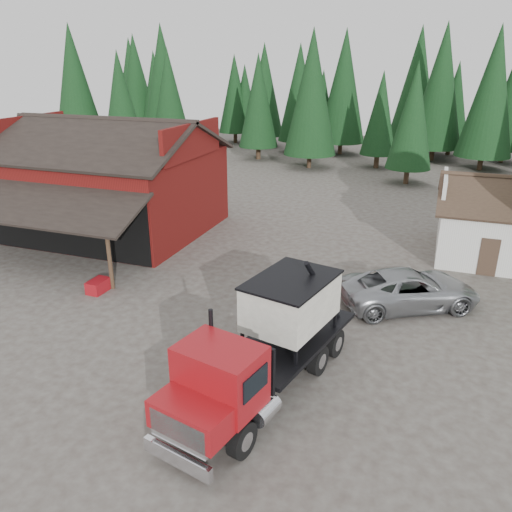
% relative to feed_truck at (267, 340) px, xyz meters
% --- Properties ---
extents(ground, '(120.00, 120.00, 0.00)m').
position_rel_feed_truck_xyz_m(ground, '(-4.01, 2.88, -1.88)').
color(ground, '#413933').
rests_on(ground, ground).
extents(red_barn, '(12.80, 13.63, 7.18)m').
position_rel_feed_truck_xyz_m(red_barn, '(-15.01, 12.78, 0.81)').
color(red_barn, '#601110').
rests_on(red_barn, ground).
extents(conifer_backdrop, '(76.00, 16.00, 16.00)m').
position_rel_feed_truck_xyz_m(conifer_backdrop, '(-4.01, 44.88, -1.88)').
color(conifer_backdrop, black).
rests_on(conifer_backdrop, ground).
extents(near_pine_a, '(4.40, 4.40, 11.40)m').
position_rel_feed_truck_xyz_m(near_pine_a, '(-26.01, 30.88, 4.51)').
color(near_pine_a, '#382619').
rests_on(near_pine_a, ground).
extents(near_pine_b, '(3.96, 3.96, 10.40)m').
position_rel_feed_truck_xyz_m(near_pine_b, '(1.99, 32.88, 4.00)').
color(near_pine_b, '#382619').
rests_on(near_pine_b, ground).
extents(near_pine_d, '(5.28, 5.28, 13.40)m').
position_rel_feed_truck_xyz_m(near_pine_d, '(-8.01, 36.88, 5.51)').
color(near_pine_d, '#382619').
rests_on(near_pine_d, ground).
extents(feed_truck, '(4.31, 9.23, 4.03)m').
position_rel_feed_truck_xyz_m(feed_truck, '(0.00, 0.00, 0.00)').
color(feed_truck, black).
rests_on(feed_truck, ground).
extents(silver_car, '(6.72, 5.47, 1.70)m').
position_rel_feed_truck_xyz_m(silver_car, '(3.99, 7.89, -1.03)').
color(silver_car, '#999BA0').
rests_on(silver_car, ground).
extents(equip_box, '(0.73, 1.12, 0.60)m').
position_rel_feed_truck_xyz_m(equip_box, '(-10.01, 4.42, -1.58)').
color(equip_box, maroon).
rests_on(equip_box, ground).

